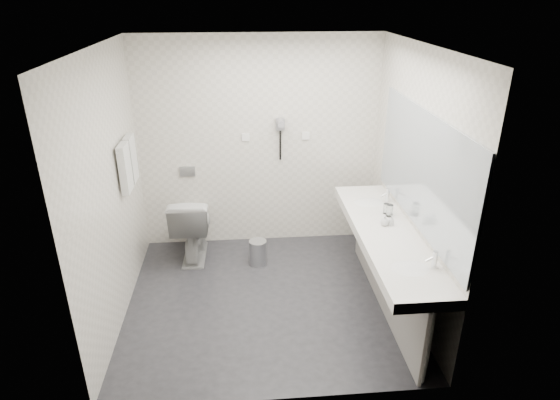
{
  "coord_description": "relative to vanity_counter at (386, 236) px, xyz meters",
  "views": [
    {
      "loc": [
        -0.21,
        -4.01,
        2.93
      ],
      "look_at": [
        0.15,
        0.15,
        1.05
      ],
      "focal_mm": 30.31,
      "sensor_mm": 36.0,
      "label": 1
    }
  ],
  "objects": [
    {
      "name": "wall_right",
      "position": [
        0.27,
        0.2,
        0.45
      ],
      "size": [
        0.0,
        2.6,
        2.6
      ],
      "primitive_type": "plane",
      "rotation": [
        1.57,
        0.0,
        -1.57
      ],
      "color": "silver",
      "rests_on": "floor"
    },
    {
      "name": "bin_lid",
      "position": [
        -1.18,
        0.9,
        -0.51
      ],
      "size": [
        0.2,
        0.2,
        0.02
      ],
      "primitive_type": "cylinder",
      "color": "#B2B5BA",
      "rests_on": "pedal_bin"
    },
    {
      "name": "faucet_near",
      "position": [
        0.19,
        -0.65,
        0.12
      ],
      "size": [
        0.04,
        0.04,
        0.15
      ],
      "primitive_type": "cylinder",
      "color": "silver",
      "rests_on": "vanity_counter"
    },
    {
      "name": "flush_plate",
      "position": [
        -1.98,
        1.49,
        0.15
      ],
      "size": [
        0.18,
        0.02,
        0.12
      ],
      "primitive_type": "cube",
      "color": "#B2B5BA",
      "rests_on": "wall_back"
    },
    {
      "name": "vanity_panel",
      "position": [
        0.02,
        0.0,
        -0.42
      ],
      "size": [
        0.03,
        2.15,
        0.75
      ],
      "primitive_type": "cube",
      "color": "gray",
      "rests_on": "floor"
    },
    {
      "name": "switch_plate_b",
      "position": [
        -0.57,
        1.49,
        0.55
      ],
      "size": [
        0.09,
        0.02,
        0.09
      ],
      "primitive_type": "cube",
      "color": "white",
      "rests_on": "wall_back"
    },
    {
      "name": "ceiling",
      "position": [
        -1.12,
        0.2,
        1.7
      ],
      "size": [
        2.8,
        2.8,
        0.0
      ],
      "primitive_type": "plane",
      "rotation": [
        3.14,
        0.0,
        0.0
      ],
      "color": "white",
      "rests_on": "wall_back"
    },
    {
      "name": "mirror",
      "position": [
        0.26,
        0.0,
        0.65
      ],
      "size": [
        0.02,
        2.2,
        1.05
      ],
      "primitive_type": "cube",
      "color": "#B2BCC6",
      "rests_on": "wall_right"
    },
    {
      "name": "dryer_cradle",
      "position": [
        -0.88,
        1.47,
        0.7
      ],
      "size": [
        0.1,
        0.04,
        0.14
      ],
      "primitive_type": "cube",
      "color": "gray",
      "rests_on": "wall_back"
    },
    {
      "name": "wall_back",
      "position": [
        -1.12,
        1.5,
        0.45
      ],
      "size": [
        2.8,
        0.0,
        2.8
      ],
      "primitive_type": "plane",
      "rotation": [
        1.57,
        0.0,
        0.0
      ],
      "color": "silver",
      "rests_on": "floor"
    },
    {
      "name": "basin_far",
      "position": [
        0.0,
        0.65,
        0.04
      ],
      "size": [
        0.4,
        0.31,
        0.05
      ],
      "primitive_type": "ellipsoid",
      "color": "white",
      "rests_on": "vanity_counter"
    },
    {
      "name": "pedal_bin",
      "position": [
        -1.18,
        0.9,
        -0.66
      ],
      "size": [
        0.21,
        0.21,
        0.28
      ],
      "primitive_type": "cylinder",
      "rotation": [
        0.0,
        0.0,
        0.03
      ],
      "color": "#B2B5BA",
      "rests_on": "floor"
    },
    {
      "name": "switch_plate_a",
      "position": [
        -1.27,
        1.49,
        0.55
      ],
      "size": [
        0.09,
        0.02,
        0.09
      ],
      "primitive_type": "cube",
      "color": "white",
      "rests_on": "wall_back"
    },
    {
      "name": "towel_rail",
      "position": [
        -2.47,
        0.75,
        0.75
      ],
      "size": [
        0.02,
        0.62,
        0.02
      ],
      "primitive_type": "cylinder",
      "rotation": [
        1.57,
        0.0,
        0.0
      ],
      "color": "silver",
      "rests_on": "wall_left"
    },
    {
      "name": "basin_near",
      "position": [
        0.0,
        -0.65,
        0.04
      ],
      "size": [
        0.4,
        0.31,
        0.05
      ],
      "primitive_type": "ellipsoid",
      "color": "white",
      "rests_on": "vanity_counter"
    },
    {
      "name": "soap_bottle_b",
      "position": [
        0.01,
        0.12,
        0.1
      ],
      "size": [
        0.11,
        0.11,
        0.1
      ],
      "primitive_type": "imported",
      "rotation": [
        0.0,
        0.0,
        -0.52
      ],
      "color": "silver",
      "rests_on": "vanity_counter"
    },
    {
      "name": "dryer_cord",
      "position": [
        -0.88,
        1.46,
        0.45
      ],
      "size": [
        0.02,
        0.02,
        0.35
      ],
      "primitive_type": "cylinder",
      "color": "black",
      "rests_on": "dryer_cradle"
    },
    {
      "name": "dryer_barrel",
      "position": [
        -0.88,
        1.4,
        0.73
      ],
      "size": [
        0.08,
        0.14,
        0.08
      ],
      "primitive_type": "cylinder",
      "rotation": [
        1.57,
        0.0,
        0.0
      ],
      "color": "gray",
      "rests_on": "dryer_cradle"
    },
    {
      "name": "vanity_post_near",
      "position": [
        0.05,
        -1.04,
        -0.42
      ],
      "size": [
        0.06,
        0.06,
        0.75
      ],
      "primitive_type": "cylinder",
      "color": "silver",
      "rests_on": "floor"
    },
    {
      "name": "towel_far",
      "position": [
        -2.46,
        0.89,
        0.53
      ],
      "size": [
        0.07,
        0.24,
        0.48
      ],
      "primitive_type": "cube",
      "color": "silver",
      "rests_on": "towel_rail"
    },
    {
      "name": "glass_right",
      "position": [
        0.1,
        0.37,
        0.1
      ],
      "size": [
        0.08,
        0.08,
        0.11
      ],
      "primitive_type": "cylinder",
      "rotation": [
        0.0,
        0.0,
        -0.42
      ],
      "color": "silver",
      "rests_on": "vanity_counter"
    },
    {
      "name": "wall_front",
      "position": [
        -1.12,
        -1.1,
        0.45
      ],
      "size": [
        2.8,
        0.0,
        2.8
      ],
      "primitive_type": "plane",
      "rotation": [
        -1.57,
        0.0,
        0.0
      ],
      "color": "silver",
      "rests_on": "floor"
    },
    {
      "name": "vanity_counter",
      "position": [
        0.0,
        0.0,
        0.0
      ],
      "size": [
        0.55,
        2.2,
        0.1
      ],
      "primitive_type": "cube",
      "color": "white",
      "rests_on": "floor"
    },
    {
      "name": "glass_left",
      "position": [
        0.12,
        0.31,
        0.11
      ],
      "size": [
        0.08,
        0.08,
        0.12
      ],
      "primitive_type": "cylinder",
      "rotation": [
        0.0,
        0.0,
        -0.27
      ],
      "color": "silver",
      "rests_on": "vanity_counter"
    },
    {
      "name": "toilet",
      "position": [
        -1.93,
        1.16,
        -0.4
      ],
      "size": [
        0.47,
        0.8,
        0.8
      ],
      "primitive_type": "imported",
      "rotation": [
        0.0,
        0.0,
        3.12
      ],
      "color": "white",
      "rests_on": "floor"
    },
    {
      "name": "towel_near",
      "position": [
        -2.46,
        0.61,
        0.53
      ],
      "size": [
        0.07,
        0.24,
        0.48
      ],
      "primitive_type": "cube",
      "color": "silver",
      "rests_on": "towel_rail"
    },
    {
      "name": "soap_bottle_a",
      "position": [
        0.07,
        0.11,
        0.1
      ],
      "size": [
        0.05,
        0.05,
        0.1
      ],
      "primitive_type": "imported",
      "rotation": [
        0.0,
        0.0,
        -0.04
      ],
      "color": "silver",
      "rests_on": "vanity_counter"
    },
    {
      "name": "vanity_post_far",
      "position": [
        0.05,
        1.04,
        -0.42
      ],
      "size": [
        0.06,
        0.06,
        0.75
      ],
      "primitive_type": "cylinder",
      "color": "silver",
      "rests_on": "floor"
    },
    {
      "name": "floor",
      "position": [
        -1.12,
        0.2,
        -0.8
      ],
      "size": [
        2.8,
        2.8,
        0.0
      ],
      "primitive_type": "plane",
      "color": "#27272C",
      "rests_on": "ground"
    },
    {
      "name": "wall_left",
      "position": [
        -2.52,
        0.2,
        0.45
      ],
      "size": [
        0.0,
        2.6,
        2.6
      ],
      "primitive_type": "plane",
      "rotation": [
        1.57,
        0.0,
        1.57
      ],
      "color": "silver",
      "rests_on": "floor"
    },
    {
      "name": "faucet_far",
      "position": [
        0.19,
        0.65,
        0.12
      ],
      "size": [
        0.04,
        0.04,
        0.15
      ],
      "primitive_type": "cylinder",
      "color": "silver",
      "rests_on": "vanity_counter"
    }
  ]
}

